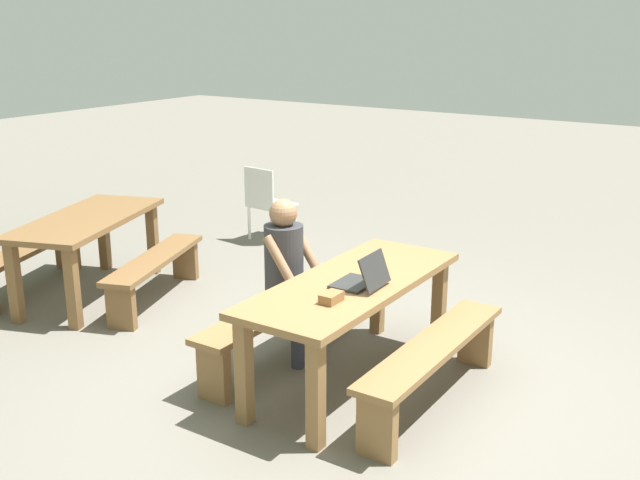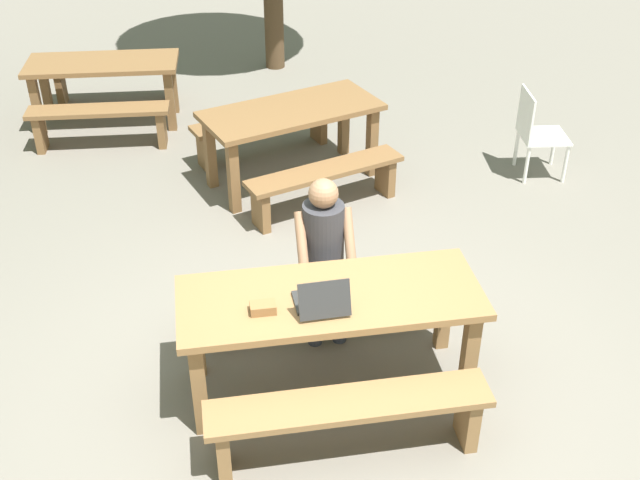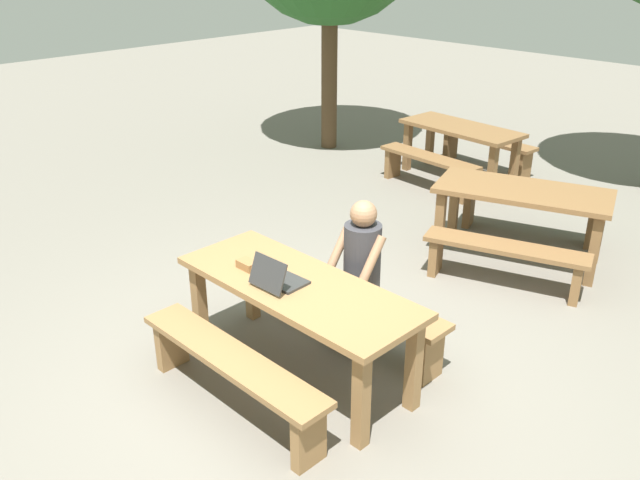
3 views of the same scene
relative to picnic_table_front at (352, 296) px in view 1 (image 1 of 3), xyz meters
The scene contains 11 objects.
ground_plane 0.64m from the picnic_table_front, ahead, with size 30.00×30.00×0.00m, color slate.
picnic_table_front is the anchor object (origin of this frame).
bench_near 0.70m from the picnic_table_front, 90.00° to the right, with size 1.70×0.30×0.45m.
bench_far 0.70m from the picnic_table_front, 90.00° to the left, with size 1.70×0.30×0.45m.
laptop 0.23m from the picnic_table_front, 122.45° to the right, with size 0.33×0.33×0.24m.
small_pouch 0.47m from the picnic_table_front, 166.50° to the right, with size 0.16×0.10×0.06m.
person_seated 0.59m from the picnic_table_front, 83.91° to the left, with size 0.40×0.40×1.24m.
plastic_chair 3.64m from the picnic_table_front, 46.55° to the left, with size 0.49×0.49×0.86m.
picnic_table_rear 2.91m from the picnic_table_front, 87.01° to the left, with size 1.82×1.26×0.76m.
bench_rear_south 2.34m from the picnic_table_front, 80.85° to the left, with size 1.52×0.78×0.43m.
bench_rear_north 3.53m from the picnic_table_front, 91.07° to the left, with size 1.52×0.78×0.43m.
Camera 1 is at (-4.16, -2.47, 2.48)m, focal length 42.03 mm.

